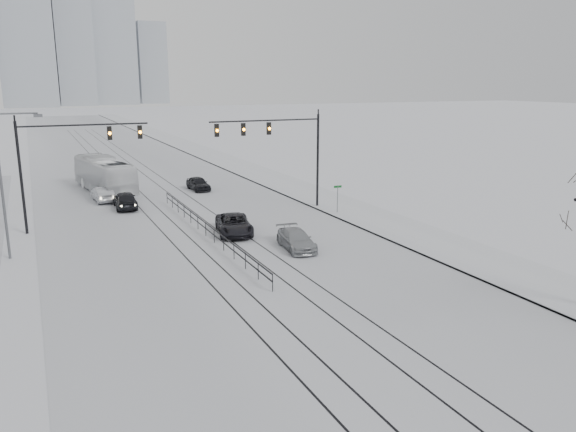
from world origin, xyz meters
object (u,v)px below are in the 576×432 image
(sedan_nb_front, at_px, (234,225))
(sedan_sb_outer, at_px, (103,194))
(sedan_nb_far, at_px, (198,184))
(sedan_sb_inner, at_px, (125,200))
(sedan_nb_right, at_px, (296,240))
(box_truck, at_px, (104,175))

(sedan_nb_front, bearing_deg, sedan_sb_outer, 126.26)
(sedan_sb_outer, distance_m, sedan_nb_far, 9.56)
(sedan_sb_outer, bearing_deg, sedan_nb_far, -174.06)
(sedan_nb_far, bearing_deg, sedan_sb_inner, -148.33)
(sedan_sb_inner, bearing_deg, sedan_nb_right, 118.21)
(sedan_sb_outer, relative_size, sedan_nb_front, 0.84)
(sedan_sb_inner, xyz_separation_m, sedan_nb_right, (8.15, -16.99, -0.13))
(sedan_sb_outer, relative_size, sedan_nb_far, 1.06)
(sedan_sb_inner, xyz_separation_m, box_truck, (-0.61, 8.68, 0.94))
(sedan_sb_inner, height_order, sedan_nb_right, sedan_sb_inner)
(sedan_sb_outer, bearing_deg, sedan_nb_front, 110.37)
(box_truck, bearing_deg, sedan_nb_far, 151.60)
(sedan_sb_outer, relative_size, box_truck, 0.34)
(sedan_nb_front, distance_m, sedan_nb_right, 5.79)
(sedan_sb_outer, distance_m, sedan_nb_front, 17.23)
(sedan_nb_far, height_order, box_truck, box_truck)
(sedan_nb_right, bearing_deg, box_truck, 115.18)
(sedan_sb_inner, height_order, box_truck, box_truck)
(sedan_sb_inner, height_order, sedan_nb_front, sedan_sb_inner)
(sedan_sb_outer, height_order, sedan_nb_right, sedan_sb_outer)
(sedan_nb_front, height_order, box_truck, box_truck)
(sedan_sb_inner, bearing_deg, box_truck, -83.42)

